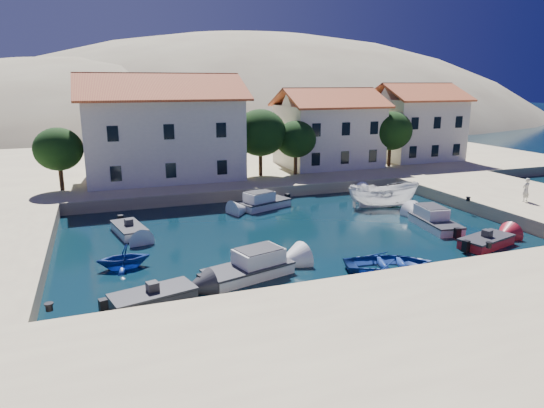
{
  "coord_description": "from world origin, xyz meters",
  "views": [
    {
      "loc": [
        -11.98,
        -18.99,
        9.89
      ],
      "look_at": [
        -1.24,
        10.55,
        2.0
      ],
      "focal_mm": 32.0,
      "sensor_mm": 36.0,
      "label": 1
    }
  ],
  "objects_px": {
    "cabin_cruiser_east": "(435,222)",
    "pedestrian": "(526,190)",
    "building_right": "(415,121)",
    "building_mid": "(328,127)",
    "boat_east": "(383,207)",
    "rowboat_south": "(389,270)",
    "cabin_cruiser_south": "(249,268)",
    "building_left": "(162,126)"
  },
  "relations": [
    {
      "from": "cabin_cruiser_south",
      "to": "rowboat_south",
      "type": "xyz_separation_m",
      "value": [
        7.45,
        -1.68,
        -0.48
      ]
    },
    {
      "from": "building_mid",
      "to": "rowboat_south",
      "type": "bearing_deg",
      "value": -109.56
    },
    {
      "from": "boat_east",
      "to": "rowboat_south",
      "type": "bearing_deg",
      "value": 164.96
    },
    {
      "from": "building_mid",
      "to": "boat_east",
      "type": "xyz_separation_m",
      "value": [
        -2.39,
        -15.09,
        -5.22
      ]
    },
    {
      "from": "cabin_cruiser_south",
      "to": "boat_east",
      "type": "bearing_deg",
      "value": 19.02
    },
    {
      "from": "pedestrian",
      "to": "building_right",
      "type": "bearing_deg",
      "value": -110.02
    },
    {
      "from": "cabin_cruiser_east",
      "to": "boat_east",
      "type": "bearing_deg",
      "value": 10.4
    },
    {
      "from": "cabin_cruiser_east",
      "to": "building_mid",
      "type": "bearing_deg",
      "value": 2.47
    },
    {
      "from": "cabin_cruiser_south",
      "to": "cabin_cruiser_east",
      "type": "relative_size",
      "value": 1.05
    },
    {
      "from": "rowboat_south",
      "to": "pedestrian",
      "type": "height_order",
      "value": "pedestrian"
    },
    {
      "from": "building_right",
      "to": "pedestrian",
      "type": "height_order",
      "value": "building_right"
    },
    {
      "from": "building_right",
      "to": "cabin_cruiser_south",
      "type": "distance_m",
      "value": 39.5
    },
    {
      "from": "building_mid",
      "to": "building_right",
      "type": "relative_size",
      "value": 1.11
    },
    {
      "from": "building_mid",
      "to": "cabin_cruiser_east",
      "type": "bearing_deg",
      "value": -95.75
    },
    {
      "from": "building_left",
      "to": "rowboat_south",
      "type": "height_order",
      "value": "building_left"
    },
    {
      "from": "building_mid",
      "to": "cabin_cruiser_south",
      "type": "xyz_separation_m",
      "value": [
        -17.04,
        -25.3,
        -4.75
      ]
    },
    {
      "from": "building_left",
      "to": "cabin_cruiser_south",
      "type": "distance_m",
      "value": 24.92
    },
    {
      "from": "cabin_cruiser_east",
      "to": "pedestrian",
      "type": "distance_m",
      "value": 9.0
    },
    {
      "from": "building_right",
      "to": "cabin_cruiser_east",
      "type": "xyz_separation_m",
      "value": [
        -14.15,
        -22.37,
        -5.0
      ]
    },
    {
      "from": "building_right",
      "to": "pedestrian",
      "type": "xyz_separation_m",
      "value": [
        -5.3,
        -21.59,
        -3.55
      ]
    },
    {
      "from": "boat_east",
      "to": "pedestrian",
      "type": "distance_m",
      "value": 10.8
    },
    {
      "from": "pedestrian",
      "to": "rowboat_south",
      "type": "bearing_deg",
      "value": 15.18
    },
    {
      "from": "building_left",
      "to": "building_right",
      "type": "bearing_deg",
      "value": 3.81
    },
    {
      "from": "building_right",
      "to": "cabin_cruiser_east",
      "type": "relative_size",
      "value": 1.96
    },
    {
      "from": "cabin_cruiser_south",
      "to": "boat_east",
      "type": "relative_size",
      "value": 0.88
    },
    {
      "from": "building_left",
      "to": "boat_east",
      "type": "distance_m",
      "value": 21.85
    },
    {
      "from": "building_right",
      "to": "boat_east",
      "type": "distance_m",
      "value": 22.27
    },
    {
      "from": "cabin_cruiser_south",
      "to": "rowboat_south",
      "type": "height_order",
      "value": "cabin_cruiser_south"
    },
    {
      "from": "building_right",
      "to": "cabin_cruiser_east",
      "type": "distance_m",
      "value": 26.93
    },
    {
      "from": "building_left",
      "to": "boat_east",
      "type": "bearing_deg",
      "value": -42.08
    },
    {
      "from": "rowboat_south",
      "to": "cabin_cruiser_east",
      "type": "distance_m",
      "value": 9.33
    },
    {
      "from": "building_right",
      "to": "rowboat_south",
      "type": "distance_m",
      "value": 35.76
    },
    {
      "from": "building_right",
      "to": "building_mid",
      "type": "bearing_deg",
      "value": -175.24
    },
    {
      "from": "building_left",
      "to": "cabin_cruiser_east",
      "type": "distance_m",
      "value": 26.38
    },
    {
      "from": "cabin_cruiser_east",
      "to": "building_right",
      "type": "bearing_deg",
      "value": -24.1
    },
    {
      "from": "building_mid",
      "to": "rowboat_south",
      "type": "height_order",
      "value": "building_mid"
    },
    {
      "from": "rowboat_south",
      "to": "boat_east",
      "type": "distance_m",
      "value": 13.9
    },
    {
      "from": "boat_east",
      "to": "cabin_cruiser_south",
      "type": "bearing_deg",
      "value": 141.02
    },
    {
      "from": "building_mid",
      "to": "pedestrian",
      "type": "distance_m",
      "value": 21.91
    },
    {
      "from": "building_left",
      "to": "boat_east",
      "type": "xyz_separation_m",
      "value": [
        15.61,
        -14.09,
        -5.94
      ]
    },
    {
      "from": "rowboat_south",
      "to": "pedestrian",
      "type": "relative_size",
      "value": 2.62
    },
    {
      "from": "cabin_cruiser_south",
      "to": "rowboat_south",
      "type": "relative_size",
      "value": 1.06
    }
  ]
}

